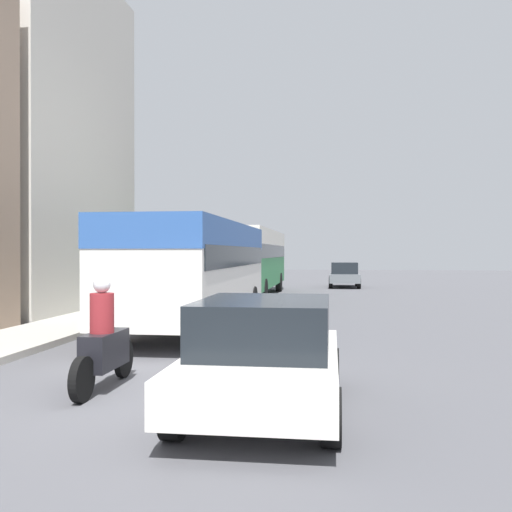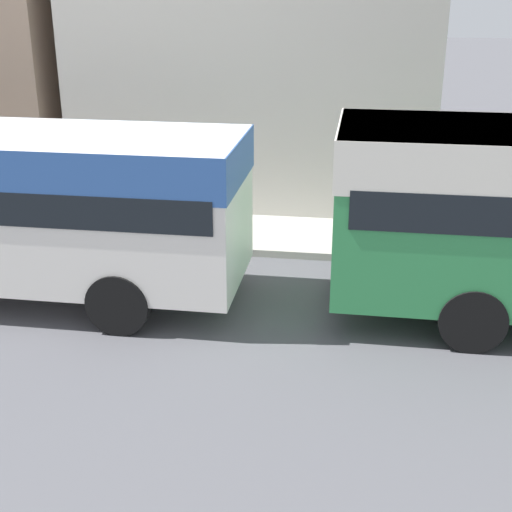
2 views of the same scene
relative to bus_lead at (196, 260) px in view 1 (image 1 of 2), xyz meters
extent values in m
plane|color=#515156|center=(1.62, -7.17, -1.87)|extent=(120.00, 120.00, 0.00)
cube|color=beige|center=(-7.58, 3.80, 4.21)|extent=(6.02, 8.28, 12.18)
cube|color=silver|center=(0.00, 0.00, -0.19)|extent=(2.45, 9.07, 2.37)
cube|color=#2D569E|center=(0.00, 0.00, 0.64)|extent=(2.47, 9.11, 0.71)
cube|color=black|center=(0.00, 0.00, 0.11)|extent=(2.50, 8.71, 0.52)
cylinder|color=black|center=(-1.13, 2.81, -1.37)|extent=(0.28, 1.00, 1.00)
cylinder|color=black|center=(1.13, 2.81, -1.37)|extent=(0.28, 1.00, 1.00)
cylinder|color=black|center=(-1.13, -2.81, -1.37)|extent=(0.28, 1.00, 1.00)
cylinder|color=black|center=(1.13, -2.81, -1.37)|extent=(0.28, 1.00, 1.00)
cube|color=#2D8447|center=(-0.33, 11.56, -0.07)|extent=(2.58, 11.04, 2.61)
cube|color=silver|center=(-0.33, 11.56, 0.85)|extent=(2.61, 11.09, 0.78)
cube|color=black|center=(-0.33, 11.56, 0.26)|extent=(2.64, 10.60, 0.58)
cylinder|color=black|center=(-1.52, 14.99, -1.37)|extent=(0.28, 1.00, 1.00)
cylinder|color=black|center=(0.86, 14.99, -1.37)|extent=(0.28, 1.00, 1.00)
cylinder|color=black|center=(-1.52, 8.14, -1.37)|extent=(0.28, 1.00, 1.00)
cylinder|color=black|center=(0.86, 8.14, -1.37)|extent=(0.28, 1.00, 1.00)
cube|color=black|center=(0.22, -6.80, -1.28)|extent=(0.38, 1.10, 0.55)
cylinder|color=black|center=(0.22, -6.00, -1.55)|extent=(0.10, 0.64, 0.64)
cylinder|color=black|center=(0.22, -7.60, -1.55)|extent=(0.12, 0.64, 0.64)
cylinder|color=maroon|center=(0.22, -6.90, -0.70)|extent=(0.36, 0.36, 0.60)
sphere|color=silver|center=(0.22, -6.90, -0.27)|extent=(0.26, 0.26, 0.26)
cube|color=slate|center=(4.38, 19.26, -1.31)|extent=(1.74, 4.05, 0.49)
cube|color=black|center=(4.38, 19.26, -0.73)|extent=(1.53, 2.23, 0.67)
cylinder|color=black|center=(3.58, 20.51, -1.55)|extent=(0.22, 0.64, 0.64)
cylinder|color=black|center=(5.18, 20.51, -1.55)|extent=(0.22, 0.64, 0.64)
cylinder|color=black|center=(3.58, 18.00, -1.55)|extent=(0.22, 0.64, 0.64)
cylinder|color=black|center=(5.18, 18.00, -1.55)|extent=(0.22, 0.64, 0.64)
cube|color=silver|center=(2.79, -7.70, -1.31)|extent=(1.89, 4.05, 0.49)
cube|color=black|center=(2.79, -7.70, -0.73)|extent=(1.66, 2.23, 0.66)
cylinder|color=black|center=(1.92, -6.44, -1.55)|extent=(0.22, 0.64, 0.64)
cylinder|color=black|center=(3.66, -6.44, -1.55)|extent=(0.22, 0.64, 0.64)
cylinder|color=black|center=(1.92, -8.95, -1.55)|extent=(0.22, 0.64, 0.64)
cylinder|color=black|center=(3.66, -8.95, -1.55)|extent=(0.22, 0.64, 0.64)
camera|label=1|loc=(3.67, -15.10, 0.21)|focal=40.00mm
camera|label=2|loc=(10.64, 6.43, 3.34)|focal=50.00mm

